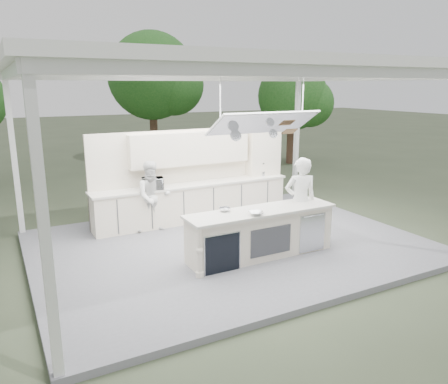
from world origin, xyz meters
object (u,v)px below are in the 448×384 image
head_chef (300,201)px  sous_chef (153,197)px  back_counter (194,201)px  demo_island (260,233)px

head_chef → sous_chef: 3.34m
back_counter → sous_chef: sous_chef is taller
demo_island → back_counter: (-0.18, 2.81, 0.00)m
demo_island → head_chef: 1.23m
back_counter → head_chef: bearing=-63.4°
sous_chef → back_counter: bearing=20.0°
demo_island → back_counter: same height
sous_chef → head_chef: bearing=-39.0°
demo_island → sous_chef: bearing=118.7°
demo_island → head_chef: bearing=10.7°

